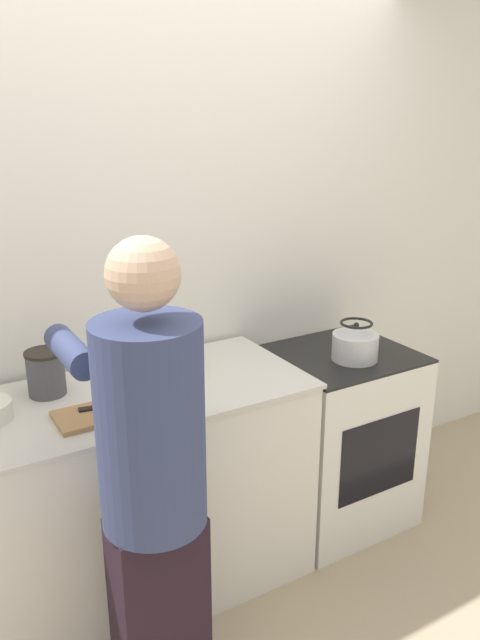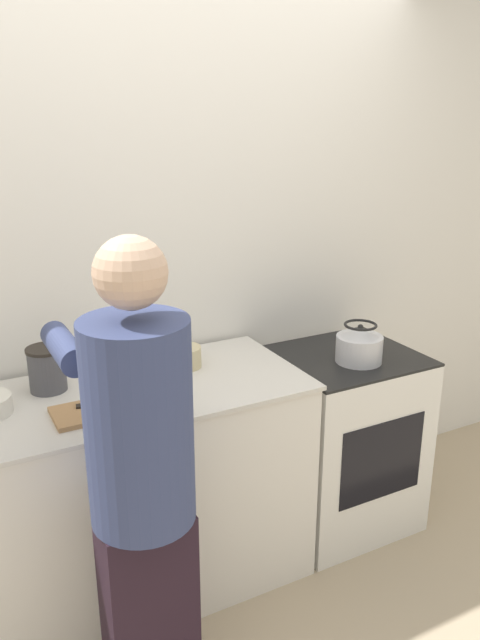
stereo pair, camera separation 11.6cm
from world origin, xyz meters
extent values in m
plane|color=tan|center=(0.00, 0.00, 0.00)|extent=(12.00, 12.00, 0.00)
cube|color=white|center=(0.00, 0.71, 1.30)|extent=(8.00, 0.05, 2.60)
cube|color=silver|center=(-0.33, 0.32, 0.45)|extent=(1.40, 0.64, 0.90)
cube|color=beige|center=(-0.33, 0.32, 0.91)|extent=(1.43, 0.67, 0.02)
cube|color=silver|center=(0.71, 0.29, 0.43)|extent=(0.65, 0.59, 0.87)
cube|color=black|center=(0.71, 0.29, 0.88)|extent=(0.65, 0.59, 0.01)
cube|color=black|center=(0.71, 0.00, 0.48)|extent=(0.45, 0.01, 0.38)
cube|color=black|center=(-0.49, -0.27, 0.38)|extent=(0.29, 0.18, 0.77)
cylinder|color=navy|center=(-0.49, -0.27, 1.09)|extent=(0.32, 0.32, 0.64)
sphere|color=#D1A889|center=(-0.49, -0.27, 1.54)|extent=(0.21, 0.21, 0.21)
cylinder|color=navy|center=(-0.62, 0.02, 1.25)|extent=(0.09, 0.30, 0.09)
cylinder|color=navy|center=(-0.35, 0.02, 1.25)|extent=(0.09, 0.30, 0.09)
cube|color=#A87A4C|center=(-0.46, 0.19, 0.93)|extent=(0.38, 0.19, 0.02)
cube|color=silver|center=(-0.38, 0.20, 0.94)|extent=(0.16, 0.06, 0.01)
cube|color=black|center=(-0.51, 0.22, 0.94)|extent=(0.10, 0.05, 0.01)
cylinder|color=silver|center=(0.71, 0.21, 0.94)|extent=(0.21, 0.21, 0.12)
cone|color=silver|center=(0.71, 0.21, 1.02)|extent=(0.17, 0.17, 0.03)
sphere|color=black|center=(0.71, 0.21, 1.05)|extent=(0.03, 0.03, 0.03)
torus|color=black|center=(0.71, 0.21, 1.06)|extent=(0.15, 0.15, 0.01)
cylinder|color=#C6B789|center=(-0.04, 0.44, 0.96)|extent=(0.14, 0.14, 0.09)
cylinder|color=#4C4C51|center=(-0.61, 0.47, 1.00)|extent=(0.14, 0.14, 0.16)
cylinder|color=#28231E|center=(-0.61, 0.47, 1.09)|extent=(0.15, 0.15, 0.01)
camera|label=1|loc=(-1.09, -1.80, 1.95)|focal=35.00mm
camera|label=2|loc=(-0.99, -1.86, 1.95)|focal=35.00mm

